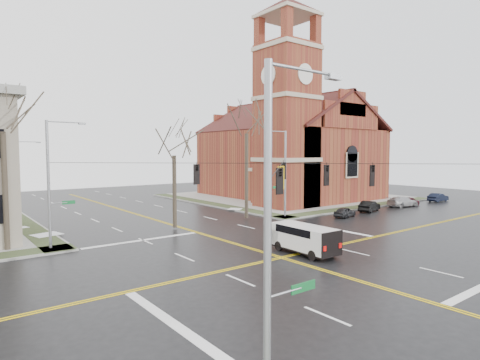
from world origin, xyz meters
TOP-DOWN VIEW (x-y plane):
  - ground at (0.00, 0.00)m, footprint 120.00×120.00m
  - sidewalks at (0.00, 0.00)m, footprint 80.00×80.00m
  - road_markings at (0.00, 0.00)m, footprint 100.00×100.00m
  - church at (24.76, 24.78)m, footprint 24.28×27.48m
  - signal_pole_ne at (11.32, 11.50)m, footprint 2.75×0.22m
  - signal_pole_nw at (-11.32, 11.50)m, footprint 2.75×0.22m
  - signal_pole_sw at (-11.32, -11.50)m, footprint 2.75×0.22m
  - span_wires at (0.00, 0.00)m, footprint 23.02×23.02m
  - traffic_signals at (-0.00, -0.67)m, footprint 8.21×8.26m
  - streetlight_north_a at (-10.65, 28.00)m, footprint 2.30×0.20m
  - cargo_van at (2.01, 0.07)m, footprint 2.11×5.09m
  - parked_car_a at (16.74, 7.80)m, footprint 3.36×1.87m
  - parked_car_b at (22.30, 8.58)m, footprint 4.06×2.30m
  - parked_car_c at (29.27, 8.47)m, footprint 4.74×2.42m
  - parked_car_d at (30.81, 8.47)m, footprint 3.51×1.50m
  - parked_car_e at (37.98, 8.22)m, footprint 3.68×1.35m
  - tree_nw_far at (-13.98, 12.89)m, footprint 4.00×4.00m
  - tree_nw_near at (-0.78, 13.02)m, footprint 4.00×4.00m
  - tree_ne at (7.60, 13.16)m, footprint 4.00×4.00m

SIDE VIEW (x-z plane):
  - ground at x=0.00m, z-range 0.00..0.00m
  - road_markings at x=0.00m, z-range 0.00..0.01m
  - sidewalks at x=0.00m, z-range -0.01..0.16m
  - parked_car_a at x=16.74m, z-range 0.00..1.08m
  - parked_car_d at x=30.81m, z-range 0.00..1.18m
  - parked_car_e at x=37.98m, z-range 0.00..1.20m
  - parked_car_b at x=22.30m, z-range 0.00..1.27m
  - parked_car_c at x=29.27m, z-range 0.00..1.32m
  - cargo_van at x=2.01m, z-range 0.17..2.08m
  - streetlight_north_a at x=-10.65m, z-range 0.47..8.47m
  - signal_pole_ne at x=11.32m, z-range 0.45..9.45m
  - signal_pole_nw at x=-11.32m, z-range 0.45..9.45m
  - signal_pole_sw at x=-11.32m, z-range 0.45..9.45m
  - traffic_signals at x=0.00m, z-range 4.80..6.10m
  - span_wires at x=0.00m, z-range 6.18..6.22m
  - tree_nw_near at x=-0.78m, z-range 2.20..11.90m
  - church at x=24.76m, z-range -5.32..22.18m
  - tree_nw_far at x=-13.98m, z-range 2.73..14.98m
  - tree_ne at x=7.60m, z-range 2.89..15.89m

